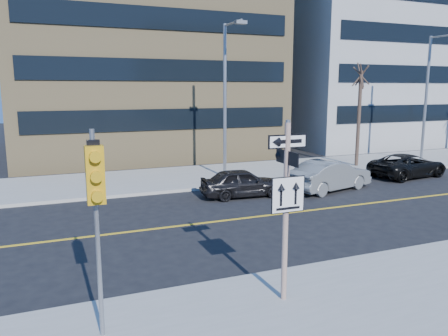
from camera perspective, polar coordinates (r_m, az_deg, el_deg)
name	(u,v)px	position (r m, az deg, el deg)	size (l,w,h in m)	color
ground	(239,264)	(12.55, 1.98, -12.47)	(120.00, 120.00, 0.00)	black
far_sidewalk	(409,160)	(32.37, 23.04, 0.95)	(66.00, 6.00, 0.15)	#9B9891
road_centerline	(440,195)	(22.69, 26.40, -3.15)	(40.00, 0.14, 0.01)	gold
sign_pole	(286,201)	(9.64, 8.13, -4.33)	(0.92, 0.92, 4.06)	beige
traffic_signal	(96,192)	(8.16, -16.39, -3.05)	(0.32, 0.45, 4.00)	gray
parked_car_a	(242,183)	(19.89, 2.43, -1.93)	(3.83, 1.54, 1.30)	black
parked_car_b	(330,175)	(21.71, 13.68, -0.95)	(4.49, 1.56, 1.48)	slate
parked_car_c	(408,165)	(26.47, 22.91, 0.32)	(4.68, 2.16, 1.30)	black
streetlight_a	(227,91)	(23.04, 0.34, 10.03)	(0.55, 2.25, 8.00)	gray
streetlight_b	(430,91)	(31.15, 25.27, 9.12)	(0.55, 2.25, 8.00)	gray
street_tree_west	(361,78)	(28.15, 17.46, 11.17)	(1.80, 1.80, 6.35)	#34271F
building_brick	(135,35)	(36.44, -11.60, 16.60)	(18.00, 18.00, 18.00)	#A2895A
building_grey_mid	(368,61)	(45.02, 18.31, 13.13)	(20.00, 16.00, 15.00)	#989A9C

